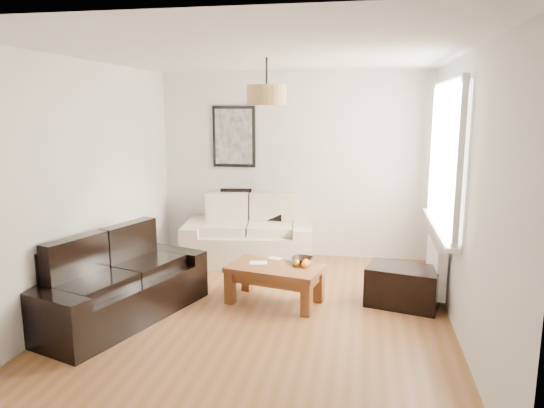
% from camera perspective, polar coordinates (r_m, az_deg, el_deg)
% --- Properties ---
extents(floor, '(4.50, 4.50, 0.00)m').
position_cam_1_polar(floor, '(5.35, -1.19, -12.32)').
color(floor, brown).
rests_on(floor, ground).
extents(ceiling, '(3.80, 4.50, 0.00)m').
position_cam_1_polar(ceiling, '(4.95, -1.31, 16.59)').
color(ceiling, white).
rests_on(ceiling, floor).
extents(wall_back, '(3.80, 0.04, 2.60)m').
position_cam_1_polar(wall_back, '(7.18, 2.38, 4.38)').
color(wall_back, silver).
rests_on(wall_back, floor).
extents(wall_front, '(3.80, 0.04, 2.60)m').
position_cam_1_polar(wall_front, '(2.87, -10.36, -5.55)').
color(wall_front, silver).
rests_on(wall_front, floor).
extents(wall_left, '(0.04, 4.50, 2.60)m').
position_cam_1_polar(wall_left, '(5.68, -20.39, 2.01)').
color(wall_left, silver).
rests_on(wall_left, floor).
extents(wall_right, '(0.04, 4.50, 2.60)m').
position_cam_1_polar(wall_right, '(4.97, 20.75, 0.82)').
color(wall_right, silver).
rests_on(wall_right, floor).
extents(window_bay, '(0.14, 1.90, 1.60)m').
position_cam_1_polar(window_bay, '(5.71, 19.16, 5.17)').
color(window_bay, white).
rests_on(window_bay, wall_right).
extents(radiator, '(0.10, 0.90, 0.52)m').
position_cam_1_polar(radiator, '(5.93, 18.05, -6.61)').
color(radiator, white).
rests_on(radiator, wall_right).
extents(poster, '(0.62, 0.04, 0.87)m').
position_cam_1_polar(poster, '(7.29, -4.32, 7.60)').
color(poster, black).
rests_on(poster, wall_back).
extents(pendant_shade, '(0.40, 0.40, 0.20)m').
position_cam_1_polar(pendant_shade, '(5.22, -0.61, 12.22)').
color(pendant_shade, tan).
rests_on(pendant_shade, ceiling).
extents(loveseat_cream, '(1.85, 1.17, 0.86)m').
position_cam_1_polar(loveseat_cream, '(6.98, -2.69, -3.06)').
color(loveseat_cream, '#BCB197').
rests_on(loveseat_cream, floor).
extents(sofa_leather, '(1.44, 2.05, 0.80)m').
position_cam_1_polar(sofa_leather, '(5.38, -17.16, -8.10)').
color(sofa_leather, black).
rests_on(sofa_leather, floor).
extents(coffee_table, '(1.10, 0.75, 0.41)m').
position_cam_1_polar(coffee_table, '(5.58, 0.31, -9.07)').
color(coffee_table, brown).
rests_on(coffee_table, floor).
extents(ottoman, '(0.84, 0.65, 0.43)m').
position_cam_1_polar(ottoman, '(5.68, 14.57, -8.99)').
color(ottoman, black).
rests_on(ottoman, floor).
extents(cushion_left, '(0.45, 0.21, 0.44)m').
position_cam_1_polar(cushion_left, '(7.16, -4.09, -0.03)').
color(cushion_left, black).
rests_on(cushion_left, loveseat_cream).
extents(cushion_right, '(0.39, 0.13, 0.39)m').
position_cam_1_polar(cushion_right, '(7.07, -0.39, -0.36)').
color(cushion_right, black).
rests_on(cushion_right, loveseat_cream).
extents(fruit_bowl, '(0.27, 0.27, 0.06)m').
position_cam_1_polar(fruit_bowl, '(5.65, 3.43, -6.31)').
color(fruit_bowl, black).
rests_on(fruit_bowl, coffee_table).
extents(orange_a, '(0.09, 0.09, 0.07)m').
position_cam_1_polar(orange_a, '(5.46, 3.69, -6.80)').
color(orange_a, orange).
rests_on(orange_a, fruit_bowl).
extents(orange_b, '(0.10, 0.10, 0.08)m').
position_cam_1_polar(orange_b, '(5.51, 3.86, -6.64)').
color(orange_b, orange).
rests_on(orange_b, fruit_bowl).
extents(orange_c, '(0.09, 0.09, 0.07)m').
position_cam_1_polar(orange_c, '(5.51, 2.75, -6.62)').
color(orange_c, orange).
rests_on(orange_c, fruit_bowl).
extents(papers, '(0.22, 0.17, 0.01)m').
position_cam_1_polar(papers, '(5.62, -1.54, -6.66)').
color(papers, silver).
rests_on(papers, coffee_table).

